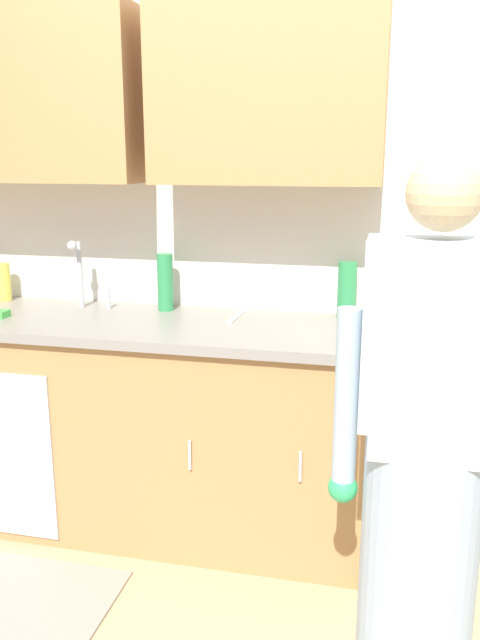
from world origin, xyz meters
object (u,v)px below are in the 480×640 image
Objects in this scene: bottle_dish_liquid at (165,282)px; knife_on_counter at (236,317)px; bottle_water_tall at (4,282)px; person_at_sink at (423,486)px; bottle_cleaner_spray at (347,290)px; sink at (76,318)px.

bottle_dish_liquid reaches higher than knife_on_counter.
knife_on_counter is at bearing -3.85° from bottle_water_tall.
person_at_sink is 2.16m from bottle_water_tall.
bottle_cleaner_spray is 0.48m from knife_on_counter.
bottle_water_tall is 1.61m from bottle_cleaner_spray.
sink is at bearing -23.11° from bottle_water_tall.
bottle_cleaner_spray is 1.00× the size of knife_on_counter.
person_at_sink reaches higher than bottle_water_tall.
sink reaches higher than bottle_water_tall.
person_at_sink is at bearing 43.14° from knife_on_counter.
person_at_sink is (1.45, -0.76, -0.23)m from sink.
sink is 0.70m from knife_on_counter.
sink is 1.65m from person_at_sink.
sink is 0.42m from bottle_dish_liquid.
sink reaches higher than bottle_cleaner_spray.
bottle_water_tall is 0.75× the size of bottle_cleaner_spray.
bottle_water_tall is 0.81m from bottle_dish_liquid.
bottle_dish_liquid is 0.36m from knife_on_counter.
bottle_dish_liquid is 1.05× the size of bottle_cleaner_spray.
bottle_water_tall is (-1.91, 0.95, 0.34)m from person_at_sink.
bottle_cleaner_spray is at bearing 2.18° from bottle_dish_liquid.
bottle_cleaner_spray is at bearing 103.59° from knife_on_counter.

